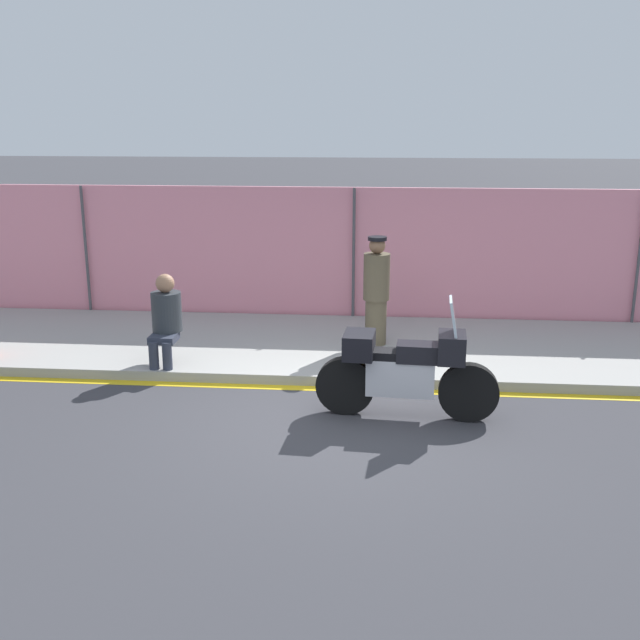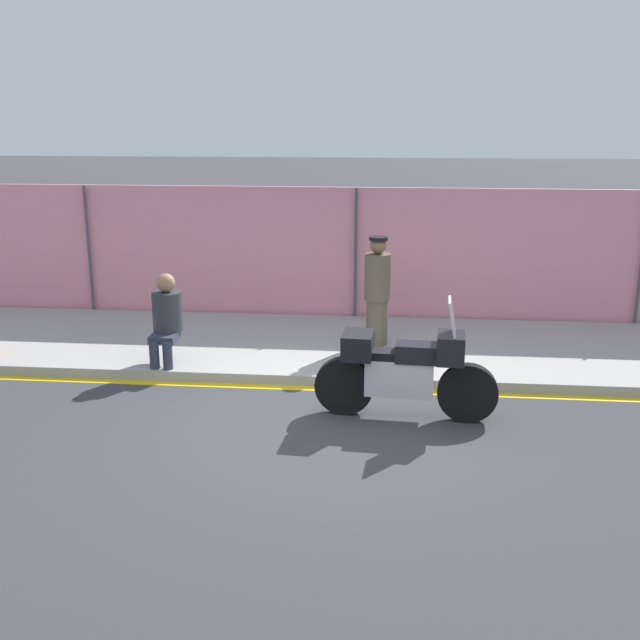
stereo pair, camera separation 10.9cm
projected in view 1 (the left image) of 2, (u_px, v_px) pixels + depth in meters
ground_plane at (335, 424)px, 8.92m from camera, size 120.00×120.00×0.00m
sidewalk at (348, 347)px, 11.66m from camera, size 35.46×3.25×0.14m
curb_paint_stripe at (341, 389)px, 10.03m from camera, size 35.46×0.18×0.01m
storefront_fence at (354, 256)px, 13.01m from camera, size 33.69×0.17×2.38m
motorcycle at (405, 369)px, 8.97m from camera, size 2.21×0.58×1.50m
officer_standing at (376, 290)px, 11.35m from camera, size 0.40×0.40×1.67m
person_seated_on_curb at (166, 315)px, 10.55m from camera, size 0.42×0.68×1.27m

